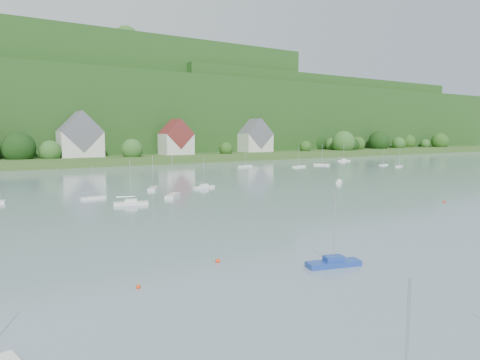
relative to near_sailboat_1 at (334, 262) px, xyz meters
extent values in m
cube|color=#335520|center=(7.22, 162.63, 1.09)|extent=(600.00, 60.00, 3.00)
cube|color=#193F14|center=(7.22, 237.63, 19.59)|extent=(620.00, 160.00, 40.00)
cube|color=#193F14|center=(17.22, 232.63, 27.59)|extent=(240.00, 130.00, 60.00)
cube|color=#193F14|center=(167.22, 217.63, 21.59)|extent=(200.00, 110.00, 48.00)
sphere|color=#234B16|center=(226.03, 159.15, 5.92)|extent=(10.24, 10.24, 10.24)
sphere|color=#295720|center=(148.71, 142.85, 6.78)|extent=(12.88, 12.88, 12.88)
sphere|color=black|center=(146.56, 160.57, 5.99)|extent=(10.46, 10.46, 10.46)
sphere|color=#234B16|center=(125.64, 147.53, 4.69)|extent=(6.45, 6.45, 6.45)
sphere|color=#295720|center=(235.39, 152.50, 4.66)|extent=(6.37, 6.37, 6.37)
sphere|color=black|center=(159.22, 156.63, 6.06)|extent=(10.68, 10.68, 10.68)
sphere|color=black|center=(185.12, 149.05, 6.77)|extent=(12.85, 12.85, 12.85)
sphere|color=#295720|center=(0.42, 146.51, 5.25)|extent=(8.19, 8.19, 8.19)
sphere|color=#295720|center=(161.18, 152.98, 6.00)|extent=(10.50, 10.50, 10.50)
sphere|color=black|center=(159.98, 146.90, 5.21)|extent=(8.05, 8.05, 8.05)
sphere|color=#295720|center=(54.07, 154.71, 6.54)|extent=(12.16, 12.16, 12.16)
sphere|color=#295720|center=(30.20, 142.56, 5.43)|extent=(8.73, 8.73, 8.73)
sphere|color=#234B16|center=(205.86, 150.38, 5.11)|extent=(7.74, 7.74, 7.74)
sphere|color=#234B16|center=(166.25, 148.74, 5.46)|extent=(8.84, 8.84, 8.84)
sphere|color=#234B16|center=(243.08, 146.87, 6.26)|extent=(11.28, 11.28, 11.28)
sphere|color=#234B16|center=(75.06, 144.32, 4.62)|extent=(6.24, 6.24, 6.24)
sphere|color=black|center=(96.64, 157.17, 5.24)|extent=(8.16, 8.16, 8.16)
sphere|color=#295720|center=(151.99, 154.95, 5.22)|extent=(8.09, 8.09, 8.09)
sphere|color=#295720|center=(204.35, 149.93, 5.24)|extent=(8.14, 8.14, 8.14)
sphere|color=black|center=(-9.78, 148.99, 6.47)|extent=(11.92, 11.92, 11.92)
sphere|color=#234B16|center=(46.71, 217.66, 59.84)|extent=(12.83, 12.83, 12.83)
sphere|color=#234B16|center=(8.33, 242.28, 59.82)|extent=(12.73, 12.73, 12.73)
sphere|color=#234B16|center=(90.61, 207.16, 59.60)|extent=(11.50, 11.50, 11.50)
sphere|color=#234B16|center=(67.93, 237.52, 60.16)|extent=(14.65, 14.65, 14.65)
sphere|color=#295720|center=(46.47, 193.92, 59.68)|extent=(11.95, 11.95, 11.95)
sphere|color=#234B16|center=(126.66, 201.21, 59.30)|extent=(9.76, 9.76, 9.76)
sphere|color=black|center=(3.75, 205.94, 59.03)|extent=(8.21, 8.21, 8.21)
sphere|color=#295720|center=(121.72, 205.61, 59.17)|extent=(9.00, 9.00, 9.00)
sphere|color=#234B16|center=(108.25, 220.60, 59.00)|extent=(8.03, 8.03, 8.03)
sphere|color=#295720|center=(183.86, 220.93, 47.26)|extent=(9.52, 9.52, 9.52)
sphere|color=#295720|center=(240.42, 221.63, 47.19)|extent=(9.12, 9.12, 9.12)
sphere|color=#295720|center=(107.70, 220.99, 48.21)|extent=(14.97, 14.97, 14.97)
sphere|color=black|center=(169.13, 191.49, 46.91)|extent=(7.52, 7.52, 7.52)
sphere|color=#234B16|center=(85.88, 218.45, 47.30)|extent=(9.78, 9.78, 9.78)
sphere|color=#234B16|center=(126.90, 217.34, 47.70)|extent=(12.02, 12.02, 12.02)
sphere|color=black|center=(145.11, 198.65, 47.62)|extent=(11.57, 11.57, 11.57)
sphere|color=#234B16|center=(129.65, 185.36, 47.81)|extent=(12.65, 12.65, 12.65)
sphere|color=#295720|center=(149.85, 191.00, 47.04)|extent=(8.28, 8.28, 8.28)
sphere|color=black|center=(175.11, 226.94, 46.90)|extent=(7.47, 7.47, 7.47)
sphere|color=#295720|center=(106.36, 209.85, 47.25)|extent=(9.48, 9.48, 9.48)
sphere|color=black|center=(196.65, 233.85, 41.07)|extent=(8.43, 8.43, 8.43)
sphere|color=black|center=(189.28, 207.31, 41.96)|extent=(13.54, 13.54, 13.54)
sphere|color=black|center=(125.89, 214.98, 42.23)|extent=(15.08, 15.08, 15.08)
sphere|color=#295720|center=(115.62, 230.65, 42.39)|extent=(15.99, 15.99, 15.99)
sphere|color=black|center=(3.51, 234.84, 42.34)|extent=(15.72, 15.72, 15.72)
sphere|color=#295720|center=(225.62, 264.12, 42.07)|extent=(14.17, 14.17, 14.17)
sphere|color=#234B16|center=(18.10, 230.55, 41.44)|extent=(10.54, 10.54, 10.54)
sphere|color=black|center=(240.32, 196.62, 42.07)|extent=(14.14, 14.14, 14.14)
cube|color=beige|center=(12.22, 150.63, 7.59)|extent=(16.00, 11.00, 10.00)
cube|color=#5D5D65|center=(12.22, 150.63, 12.59)|extent=(16.00, 11.44, 16.00)
cube|color=beige|center=(52.22, 148.63, 7.09)|extent=(13.00, 10.00, 9.00)
cube|color=maroon|center=(52.22, 148.63, 11.59)|extent=(13.00, 10.40, 13.00)
cube|color=beige|center=(97.22, 152.63, 7.09)|extent=(15.00, 10.00, 9.00)
cube|color=#5D5D65|center=(97.22, 152.63, 11.59)|extent=(15.00, 10.40, 15.00)
cube|color=#1D3D99|center=(0.00, 0.00, -0.15)|extent=(5.46, 2.84, 0.53)
cube|color=#1D3D99|center=(0.00, 0.00, 0.37)|extent=(2.05, 1.49, 0.50)
cylinder|color=silver|center=(0.00, 0.00, 3.40)|extent=(0.10, 0.10, 6.57)
cylinder|color=silver|center=(-0.76, 0.21, 1.02)|extent=(2.81, 0.86, 0.08)
sphere|color=#E83E14|center=(44.39, 16.98, -0.41)|extent=(0.46, 0.46, 0.46)
sphere|color=#E83E14|center=(-8.53, 7.04, -0.41)|extent=(0.49, 0.49, 0.49)
sphere|color=#E83E14|center=(-17.52, 4.32, -0.41)|extent=(0.40, 0.40, 0.40)
cube|color=white|center=(114.36, 109.30, -0.12)|extent=(5.92, 3.43, 0.57)
cube|color=white|center=(114.36, 109.30, 0.41)|extent=(2.26, 1.73, 0.50)
cylinder|color=silver|center=(114.36, 109.30, 3.73)|extent=(0.10, 0.10, 7.14)
cylinder|color=silver|center=(113.55, 109.59, 1.06)|extent=(2.98, 1.14, 0.08)
cube|color=white|center=(5.90, 49.70, -0.11)|extent=(4.97, 5.69, 0.59)
cylinder|color=silver|center=(5.90, 49.70, 3.89)|extent=(0.10, 0.10, 7.42)
cylinder|color=silver|center=(5.35, 49.00, 1.09)|extent=(2.08, 2.62, 0.08)
cube|color=white|center=(109.14, 83.37, -0.17)|extent=(4.93, 2.23, 0.48)
cylinder|color=silver|center=(109.14, 83.37, 3.04)|extent=(0.10, 0.10, 5.95)
cylinder|color=silver|center=(108.44, 83.23, 0.97)|extent=(2.58, 0.59, 0.08)
cube|color=white|center=(60.01, 105.68, -0.10)|extent=(6.37, 3.35, 0.61)
cylinder|color=silver|center=(60.01, 105.68, 4.04)|extent=(0.10, 0.10, 7.67)
cylinder|color=silver|center=(59.13, 105.42, 1.11)|extent=(3.26, 1.01, 0.08)
cube|color=white|center=(51.01, 49.47, -0.17)|extent=(4.44, 4.01, 0.47)
cube|color=white|center=(51.01, 49.47, 0.31)|extent=(1.85, 1.76, 0.50)
cylinder|color=silver|center=(51.01, 49.47, 2.99)|extent=(0.10, 0.10, 5.86)
cylinder|color=silver|center=(50.47, 49.02, 0.96)|extent=(2.03, 1.71, 0.08)
cube|color=white|center=(-7.84, 55.52, -0.18)|extent=(4.73, 1.63, 0.46)
cylinder|color=silver|center=(-7.84, 55.52, 2.96)|extent=(0.10, 0.10, 5.81)
cylinder|color=silver|center=(-8.54, 55.47, 0.96)|extent=(2.56, 0.26, 0.08)
cube|color=white|center=(6.97, 62.50, -0.13)|extent=(4.18, 5.61, 0.56)
cylinder|color=silver|center=(6.97, 62.50, 3.64)|extent=(0.10, 0.10, 6.98)
cylinder|color=silver|center=(6.55, 61.77, 1.05)|extent=(1.62, 2.69, 0.08)
cube|color=white|center=(17.62, 58.59, -0.15)|extent=(5.29, 2.24, 0.51)
cube|color=white|center=(17.62, 58.59, 0.35)|extent=(1.93, 1.28, 0.50)
cylinder|color=silver|center=(17.62, 58.59, 3.31)|extent=(0.10, 0.10, 6.41)
cylinder|color=silver|center=(16.86, 58.46, 1.00)|extent=(2.79, 0.53, 0.08)
cube|color=white|center=(-4.13, 44.89, -0.12)|extent=(6.08, 3.26, 0.59)
cube|color=white|center=(-4.13, 44.89, 0.43)|extent=(2.29, 1.69, 0.50)
cylinder|color=silver|center=(-4.13, 44.89, 3.84)|extent=(0.10, 0.10, 7.32)
cylinder|color=silver|center=(-4.97, 45.14, 1.08)|extent=(3.10, 1.01, 0.08)
cube|color=white|center=(75.78, 94.12, -0.12)|extent=(5.86, 2.34, 0.57)
cylinder|color=silver|center=(75.78, 94.12, 3.72)|extent=(0.10, 0.10, 7.12)
cylinder|color=silver|center=(74.93, 94.01, 1.06)|extent=(3.12, 0.50, 0.08)
cube|color=white|center=(89.11, 96.18, -0.11)|extent=(4.85, 5.89, 0.60)
cylinder|color=silver|center=(89.11, 96.18, 3.96)|extent=(0.10, 0.10, 7.52)
cylinder|color=silver|center=(88.59, 96.91, 1.09)|extent=(1.98, 2.75, 0.08)
cube|color=white|center=(108.15, 75.43, -0.16)|extent=(5.14, 3.24, 0.50)
cylinder|color=silver|center=(108.15, 75.43, 3.21)|extent=(0.10, 0.10, 6.25)
cylinder|color=silver|center=(107.46, 75.14, 0.99)|extent=(2.56, 1.15, 0.08)
camera|label=1|loc=(-29.42, -29.31, 12.15)|focal=33.13mm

